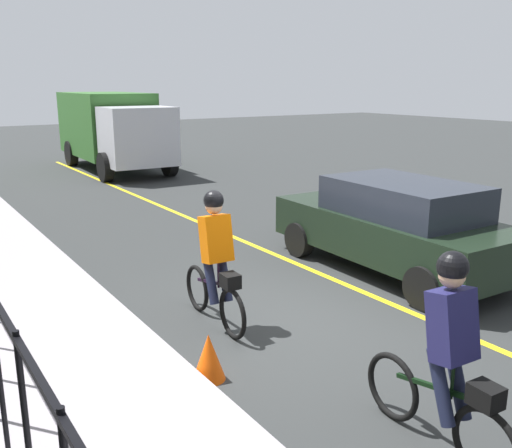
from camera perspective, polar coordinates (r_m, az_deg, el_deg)
ground_plane at (r=7.71m, az=3.73°, el=-9.94°), size 80.00×80.00×0.00m
lane_line_centre at (r=8.70m, az=12.21°, el=-7.34°), size 36.00×0.12×0.01m
sidewalk at (r=6.42m, az=-22.18°, el=-15.51°), size 40.00×3.20×0.15m
cyclist_lead at (r=7.31m, az=-4.10°, el=-3.66°), size 1.71×0.38×1.83m
cyclist_follow at (r=5.10m, az=18.84°, el=-12.60°), size 1.71×0.38×1.83m
patrol_sedan at (r=9.74m, az=13.91°, el=-0.05°), size 4.45×2.02×1.58m
box_truck_background at (r=21.56m, az=-14.31°, el=9.46°), size 6.78×2.72×2.78m
traffic_cone_near at (r=6.26m, az=-4.81°, el=-13.27°), size 0.36×0.36×0.53m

